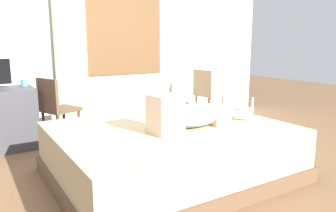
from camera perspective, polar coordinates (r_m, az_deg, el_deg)
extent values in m
plane|color=brown|center=(3.24, 0.42, -12.23)|extent=(16.00, 16.00, 0.00)
cube|color=silver|center=(4.99, -13.52, 12.69)|extent=(6.40, 0.12, 2.90)
cube|color=brown|center=(5.12, -7.49, 12.66)|extent=(1.22, 0.02, 1.29)
cube|color=white|center=(5.11, -7.49, 12.66)|extent=(1.14, 0.02, 1.21)
cube|color=brown|center=(3.26, 0.36, -10.77)|extent=(2.17, 1.72, 0.14)
cube|color=tan|center=(3.18, 0.37, -6.60)|extent=(2.10, 1.67, 0.36)
ellipsoid|color=#8C939E|center=(3.11, 5.15, -2.01)|extent=(0.58, 0.31, 0.17)
sphere|color=beige|center=(3.34, 9.46, -1.19)|extent=(0.17, 0.17, 0.17)
cube|color=beige|center=(2.85, -0.47, -1.40)|extent=(0.28, 0.26, 0.34)
cube|color=beige|center=(3.27, 7.99, -2.24)|extent=(0.23, 0.30, 0.08)
ellipsoid|color=silver|center=(3.47, 13.22, -1.21)|extent=(0.28, 0.17, 0.13)
sphere|color=silver|center=(3.34, 11.88, -1.46)|extent=(0.08, 0.08, 0.08)
cylinder|color=silver|center=(3.59, 14.49, 0.18)|extent=(0.03, 0.03, 0.16)
cylinder|color=teal|center=(4.49, -23.74, 3.72)|extent=(0.08, 0.08, 0.08)
cylinder|color=#4C3828|center=(4.54, -17.58, -2.99)|extent=(0.04, 0.04, 0.44)
cylinder|color=#4C3828|center=(4.31, -15.15, -3.61)|extent=(0.04, 0.04, 0.44)
cylinder|color=#4C3828|center=(4.38, -20.77, -3.72)|extent=(0.04, 0.04, 0.44)
cylinder|color=#4C3828|center=(4.13, -18.42, -4.42)|extent=(0.04, 0.04, 0.44)
cube|color=#4C3828|center=(4.28, -18.17, -0.56)|extent=(0.50, 0.50, 0.04)
cube|color=#4C3828|center=(4.15, -20.23, 1.90)|extent=(0.18, 0.37, 0.38)
cylinder|color=tan|center=(5.54, 7.04, -0.08)|extent=(0.04, 0.04, 0.44)
cylinder|color=tan|center=(5.35, 9.49, -0.54)|extent=(0.04, 0.04, 0.44)
cylinder|color=tan|center=(5.32, 4.89, -0.50)|extent=(0.04, 0.04, 0.44)
cylinder|color=tan|center=(5.12, 7.37, -1.00)|extent=(0.04, 0.04, 0.44)
cube|color=tan|center=(5.29, 7.26, 2.03)|extent=(0.44, 0.44, 0.04)
cube|color=tan|center=(5.13, 6.07, 4.15)|extent=(0.11, 0.38, 0.38)
cube|color=#ADCC75|center=(4.78, -16.58, 9.20)|extent=(0.44, 0.06, 2.33)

